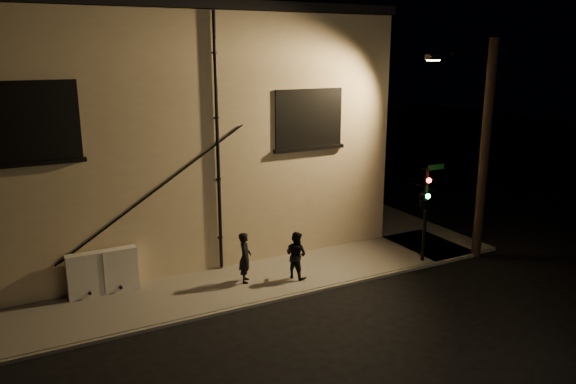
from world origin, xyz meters
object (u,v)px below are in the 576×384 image
pedestrian_a (245,257)px  traffic_signal (424,199)px  streetlamp_pole (482,146)px  pedestrian_b (296,255)px  utility_cabinet (103,272)px

pedestrian_a → traffic_signal: traffic_signal is taller
traffic_signal → streetlamp_pole: 2.86m
pedestrian_b → traffic_signal: bearing=-126.3°
pedestrian_b → streetlamp_pole: size_ratio=0.20×
utility_cabinet → pedestrian_b: 5.96m
pedestrian_a → streetlamp_pole: (8.38, -1.49, 3.11)m
utility_cabinet → streetlamp_pole: size_ratio=0.27×
utility_cabinet → pedestrian_b: pedestrian_b is taller
pedestrian_b → streetlamp_pole: bearing=-124.1°
pedestrian_a → traffic_signal: size_ratio=0.48×
pedestrian_a → streetlamp_pole: streetlamp_pole is taller
utility_cabinet → pedestrian_a: pedestrian_a is taller
pedestrian_b → traffic_signal: traffic_signal is taller
utility_cabinet → pedestrian_b: (5.72, -1.66, 0.10)m
pedestrian_a → pedestrian_b: 1.65m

